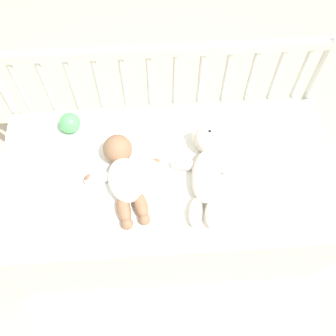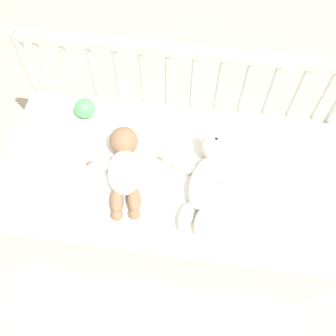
{
  "view_description": "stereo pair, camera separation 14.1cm",
  "coord_description": "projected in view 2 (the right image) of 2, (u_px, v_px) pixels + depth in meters",
  "views": [
    {
      "loc": [
        -0.04,
        -0.71,
        1.79
      ],
      "look_at": [
        0.0,
        -0.01,
        0.57
      ],
      "focal_mm": 40.0,
      "sensor_mm": 36.0,
      "label": 1
    },
    {
      "loc": [
        0.1,
        -0.71,
        1.79
      ],
      "look_at": [
        0.0,
        -0.01,
        0.57
      ],
      "focal_mm": 40.0,
      "sensor_mm": 36.0,
      "label": 2
    }
  ],
  "objects": [
    {
      "name": "teddy_bear",
      "position": [
        207.0,
        172.0,
        1.42
      ],
      "size": [
        0.29,
        0.42,
        0.12
      ],
      "color": "silver",
      "rests_on": "crib_mattress"
    },
    {
      "name": "toy_ball",
      "position": [
        85.0,
        108.0,
        1.58
      ],
      "size": [
        0.09,
        0.09,
        0.09
      ],
      "color": "#59BF66",
      "rests_on": "crib_mattress"
    },
    {
      "name": "blanket",
      "position": [
        166.0,
        183.0,
        1.45
      ],
      "size": [
        0.79,
        0.5,
        0.01
      ],
      "color": "white",
      "rests_on": "crib_mattress"
    },
    {
      "name": "baby",
      "position": [
        125.0,
        166.0,
        1.44
      ],
      "size": [
        0.31,
        0.38,
        0.11
      ],
      "color": "white",
      "rests_on": "crib_mattress"
    },
    {
      "name": "crib_mattress",
      "position": [
        168.0,
        199.0,
        1.69
      ],
      "size": [
        1.33,
        0.66,
        0.51
      ],
      "color": "silver",
      "rests_on": "ground_plane"
    },
    {
      "name": "crib_rail",
      "position": [
        180.0,
        89.0,
        1.57
      ],
      "size": [
        1.33,
        0.04,
        0.82
      ],
      "color": "beige",
      "rests_on": "ground_plane"
    },
    {
      "name": "ground_plane",
      "position": [
        168.0,
        220.0,
        1.91
      ],
      "size": [
        12.0,
        12.0,
        0.0
      ],
      "primitive_type": "plane",
      "color": "#C6B293"
    }
  ]
}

